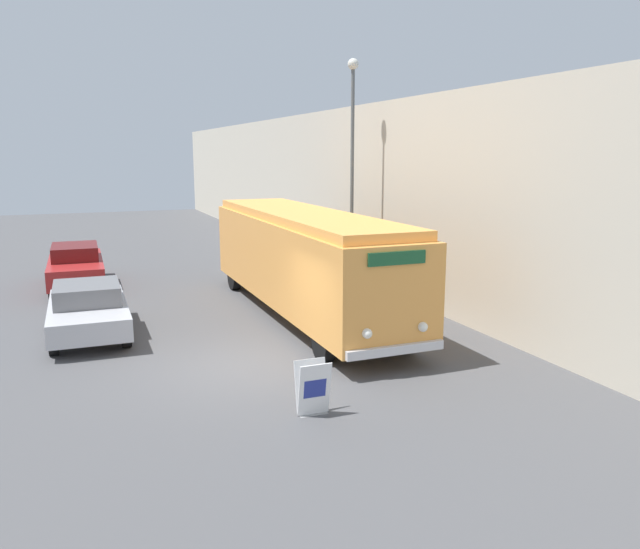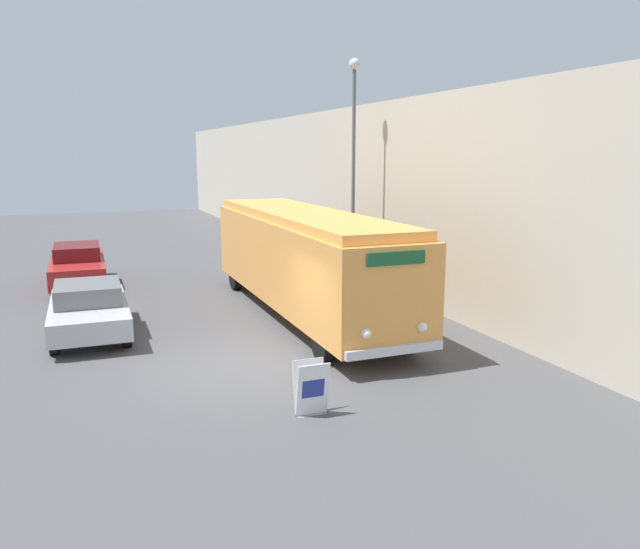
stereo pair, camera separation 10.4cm
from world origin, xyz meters
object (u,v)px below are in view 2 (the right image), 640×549
Objects in this scene: parked_car_near at (89,309)px; parked_car_mid at (78,265)px; vintage_bus at (305,257)px; sign_board at (311,389)px; streetlamp at (354,147)px.

parked_car_near is 6.44m from parked_car_mid.
parked_car_near is at bearing 179.07° from vintage_bus.
streetlamp is at bearing 61.49° from sign_board.
vintage_bus is 1.45× the size of streetlamp.
parked_car_near is (-3.60, 6.84, 0.22)m from sign_board.
sign_board is 13.81m from parked_car_mid.
parked_car_mid reaches higher than parked_car_near.
vintage_bus is 2.32× the size of parked_car_mid.
vintage_bus is at bearing -45.82° from parked_car_mid.
sign_board is at bearing -61.54° from parked_car_near.
parked_car_near is at bearing 117.74° from sign_board.
vintage_bus reaches higher than parked_car_mid.
vintage_bus is 9.01m from parked_car_mid.
parked_car_mid is at bearing 105.93° from sign_board.
vintage_bus reaches higher than parked_car_near.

